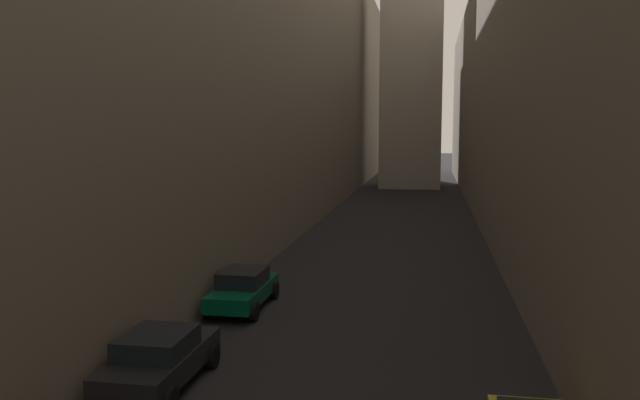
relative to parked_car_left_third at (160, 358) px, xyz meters
name	(u,v)px	position (x,y,z in m)	size (l,w,h in m)	color
ground_plane	(396,224)	(4.40, 29.39, -0.76)	(264.00, 264.00, 0.00)	black
building_block_left	(251,57)	(-6.50, 31.39, 11.02)	(10.81, 108.00, 23.57)	#756B5B
building_block_right	(600,87)	(17.78, 31.39, 8.60)	(15.76, 108.00, 18.73)	#756B5B
parked_car_left_third	(160,358)	(0.00, 0.00, 0.00)	(1.96, 4.28, 1.47)	black
parked_car_left_far	(243,288)	(0.00, 7.30, -0.02)	(1.87, 4.27, 1.44)	#05472D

